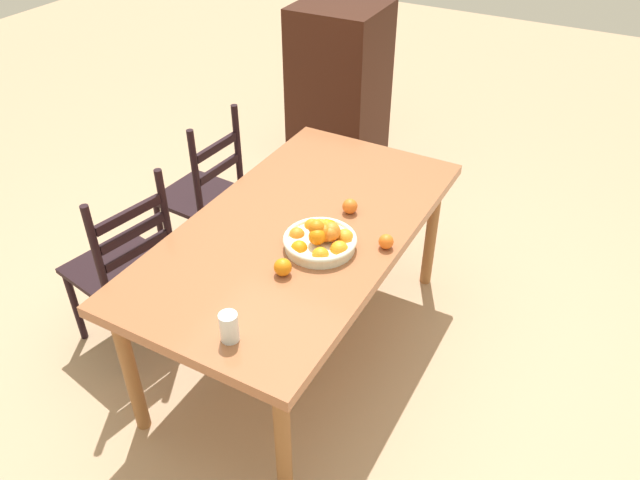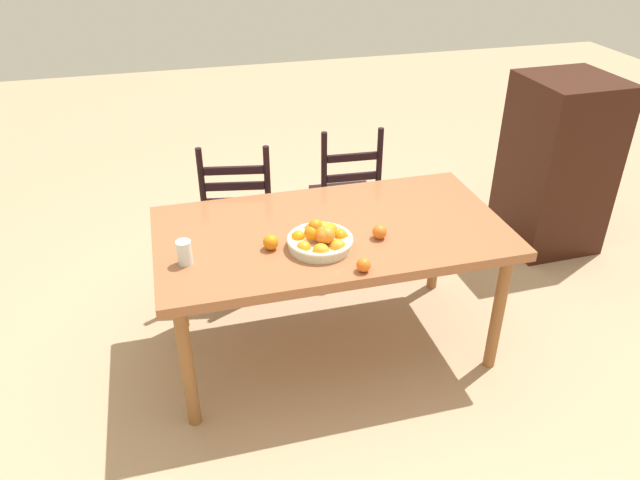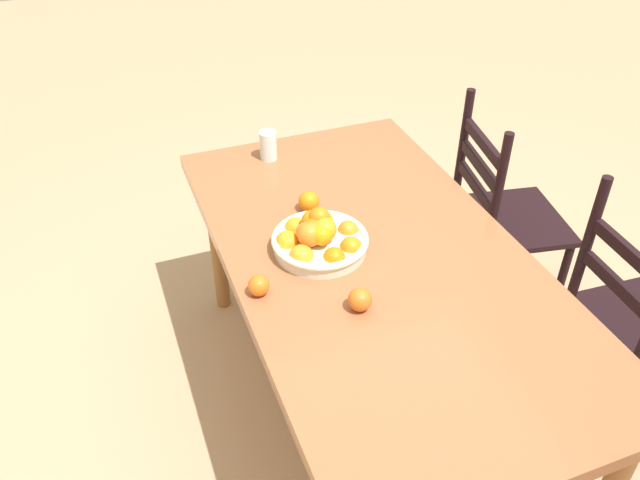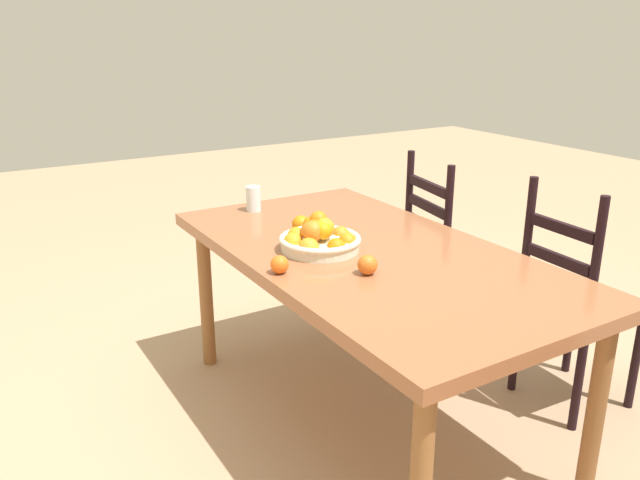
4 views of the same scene
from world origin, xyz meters
name	(u,v)px [view 4 (image 4 of 4)]	position (x,y,z in m)	size (l,w,h in m)	color
ground_plane	(365,418)	(0.00, 0.00, 0.00)	(12.00, 12.00, 0.00)	tan
dining_table	(369,267)	(0.00, 0.00, 0.68)	(1.74, 0.93, 0.75)	#9C5C3A
chair_near_window	(575,305)	(0.33, 0.82, 0.46)	(0.42, 0.42, 0.98)	black
chair_by_cabinet	(449,256)	(-0.37, 0.76, 0.46)	(0.50, 0.50, 0.97)	black
fruit_bowl	(319,239)	(-0.10, -0.17, 0.80)	(0.31, 0.31, 0.15)	silver
orange_loose_0	(368,265)	(0.20, -0.15, 0.78)	(0.07, 0.07, 0.07)	orange
orange_loose_1	(301,224)	(-0.33, -0.11, 0.79)	(0.07, 0.07, 0.07)	orange
orange_loose_2	(280,264)	(0.03, -0.40, 0.78)	(0.06, 0.06, 0.06)	orange
drinking_glass	(253,199)	(-0.72, -0.14, 0.81)	(0.07, 0.07, 0.12)	silver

